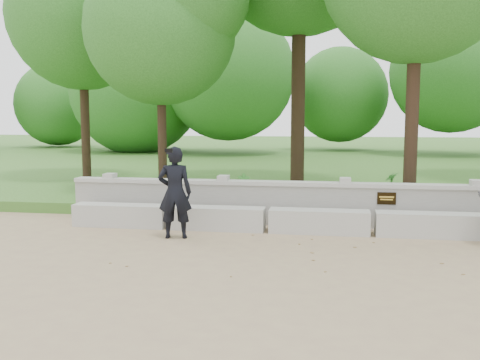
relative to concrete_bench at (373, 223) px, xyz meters
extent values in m
plane|color=#9A865E|center=(0.00, -1.90, -0.22)|extent=(80.00, 80.00, 0.00)
cube|color=#355C1D|center=(0.00, 12.10, -0.10)|extent=(40.00, 22.00, 0.25)
cube|color=#B1AFA7|center=(-5.00, 0.00, 0.00)|extent=(1.90, 0.45, 0.45)
cube|color=#B1AFA7|center=(-3.00, 0.00, 0.00)|extent=(1.90, 0.45, 0.45)
cube|color=#B1AFA7|center=(-1.00, 0.00, 0.00)|extent=(1.90, 0.45, 0.45)
cube|color=#B1AFA7|center=(1.00, 0.00, 0.00)|extent=(1.90, 0.45, 0.45)
cube|color=#A6A49D|center=(0.00, 0.70, 0.18)|extent=(12.50, 0.25, 0.82)
cube|color=#B1AFA7|center=(0.00, 0.70, 0.64)|extent=(12.50, 0.35, 0.08)
cube|color=black|center=(0.30, 0.56, 0.40)|extent=(0.36, 0.02, 0.24)
imported|color=black|center=(-3.60, -0.84, 0.62)|extent=(0.68, 0.51, 1.69)
cube|color=black|center=(-3.60, -1.18, 1.41)|extent=(0.14, 0.04, 0.07)
cylinder|color=#382619|center=(-8.48, 5.86, 2.10)|extent=(0.28, 0.28, 4.15)
sphere|color=#205418|center=(-8.48, 5.86, 5.41)|extent=(4.51, 4.51, 4.51)
cylinder|color=#382619|center=(-5.15, 3.35, 1.74)|extent=(0.23, 0.23, 3.43)
sphere|color=#205418|center=(-5.15, 3.35, 4.53)|extent=(3.92, 3.92, 3.92)
cylinder|color=#382619|center=(-1.74, 5.52, 2.98)|extent=(0.40, 0.40, 5.91)
cylinder|color=#382619|center=(0.96, 2.20, 2.21)|extent=(0.29, 0.29, 4.36)
imported|color=#2F7226|center=(-2.88, 2.69, 0.32)|extent=(0.36, 0.30, 0.59)
imported|color=#2F7226|center=(-0.19, 1.58, 0.31)|extent=(0.31, 0.35, 0.56)
imported|color=#2F7226|center=(1.49, 1.40, 0.31)|extent=(0.67, 0.67, 0.56)
imported|color=#2F7226|center=(0.65, 2.92, 0.35)|extent=(0.39, 0.42, 0.64)
camera|label=1|loc=(-0.86, -10.16, 2.00)|focal=40.00mm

